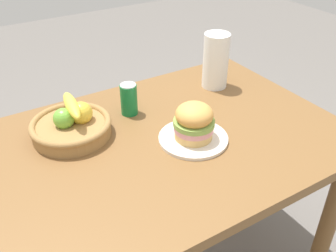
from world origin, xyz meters
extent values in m
cube|color=brown|center=(0.00, 0.00, 0.73)|extent=(1.40, 0.90, 0.04)
cylinder|color=brown|center=(0.62, -0.37, 0.35)|extent=(0.07, 0.07, 0.71)
cylinder|color=brown|center=(0.62, 0.37, 0.35)|extent=(0.07, 0.07, 0.71)
cylinder|color=silver|center=(0.13, -0.06, 0.76)|extent=(0.25, 0.25, 0.01)
cylinder|color=#DBAD60|center=(0.13, -0.06, 0.78)|extent=(0.13, 0.13, 0.03)
cylinder|color=pink|center=(0.13, -0.06, 0.80)|extent=(0.14, 0.14, 0.02)
cylinder|color=#84A84C|center=(0.13, -0.06, 0.82)|extent=(0.15, 0.15, 0.02)
ellipsoid|color=#DF9F4D|center=(0.13, -0.06, 0.85)|extent=(0.13, 0.13, 0.08)
cylinder|color=#147238|center=(0.02, 0.22, 0.81)|extent=(0.07, 0.07, 0.12)
cylinder|color=silver|center=(0.02, 0.22, 0.87)|extent=(0.06, 0.06, 0.00)
cylinder|color=#9E7542|center=(-0.23, 0.19, 0.78)|extent=(0.28, 0.28, 0.05)
torus|color=#9E7542|center=(-0.23, 0.19, 0.80)|extent=(0.29, 0.29, 0.02)
sphere|color=gold|center=(-0.18, 0.19, 0.83)|extent=(0.08, 0.08, 0.08)
sphere|color=#6BAD38|center=(-0.25, 0.19, 0.83)|extent=(0.07, 0.07, 0.07)
ellipsoid|color=yellow|center=(-0.21, 0.21, 0.86)|extent=(0.08, 0.20, 0.05)
cylinder|color=white|center=(0.45, 0.23, 0.87)|extent=(0.11, 0.11, 0.24)
camera|label=1|loc=(-0.53, -0.96, 1.54)|focal=40.81mm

